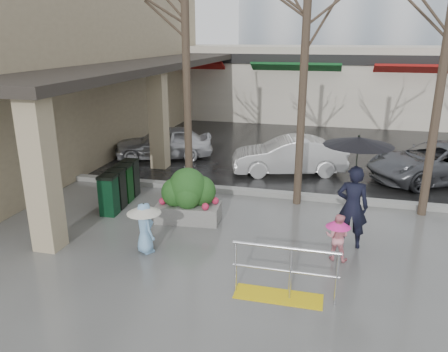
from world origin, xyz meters
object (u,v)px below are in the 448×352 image
at_px(handrail, 282,279).
at_px(woman, 355,181).
at_px(tree_west, 185,14).
at_px(planter, 188,196).
at_px(child_pink, 338,234).
at_px(news_boxes, 120,186).
at_px(car_c, 437,162).
at_px(tree_midwest, 307,6).
at_px(child_blue, 145,222).
at_px(car_a, 164,142).
at_px(car_b, 289,156).

distance_m(handrail, woman, 2.95).
xyz_separation_m(tree_west, planter, (0.62, -1.90, -4.41)).
distance_m(child_pink, news_boxes, 6.16).
height_order(tree_west, car_c, tree_west).
distance_m(tree_west, planter, 4.84).
relative_size(tree_midwest, child_pink, 6.85).
bearing_deg(child_pink, planter, -7.42).
relative_size(tree_midwest, child_blue, 6.14).
distance_m(tree_west, woman, 6.26).
height_order(car_a, car_b, same).
distance_m(handrail, news_boxes, 6.07).
relative_size(tree_west, child_blue, 5.96).
relative_size(tree_west, car_c, 1.50).
height_order(child_blue, planter, planter).
bearing_deg(child_blue, planter, -60.57).
relative_size(child_pink, news_boxes, 0.52).
height_order(planter, car_a, planter).
height_order(tree_midwest, car_c, tree_midwest).
relative_size(handrail, tree_west, 0.28).
bearing_deg(news_boxes, tree_west, 35.13).
bearing_deg(car_c, car_b, -113.05).
bearing_deg(car_a, planter, 7.57).
xyz_separation_m(planter, car_a, (-2.84, 5.46, -0.04)).
bearing_deg(woman, planter, -4.51).
xyz_separation_m(car_a, car_c, (9.63, -0.42, 0.00)).
bearing_deg(handrail, news_boxes, 144.69).
xyz_separation_m(child_pink, planter, (-3.68, 1.18, 0.09)).
distance_m(tree_west, tree_midwest, 3.20).
height_order(woman, car_b, woman).
height_order(child_pink, car_b, car_b).
relative_size(woman, car_a, 0.69).
bearing_deg(child_blue, car_a, -30.78).
bearing_deg(handrail, car_b, 95.38).
height_order(handrail, tree_west, tree_west).
distance_m(handrail, car_a, 10.06).
bearing_deg(handrail, car_a, 123.71).
bearing_deg(tree_west, car_c, 23.01).
height_order(woman, child_blue, woman).
distance_m(tree_midwest, news_boxes, 6.83).
xyz_separation_m(child_pink, news_boxes, (-5.89, 1.79, -0.03)).
height_order(tree_west, tree_midwest, tree_midwest).
relative_size(tree_west, car_b, 1.78).
height_order(child_pink, child_blue, child_blue).
relative_size(child_pink, car_a, 0.28).
bearing_deg(tree_west, planter, -71.96).
distance_m(news_boxes, car_c, 10.04).
relative_size(woman, planter, 1.53).
xyz_separation_m(handrail, car_c, (4.05, 7.95, 0.25)).
height_order(child_blue, news_boxes, child_blue).
xyz_separation_m(tree_midwest, car_a, (-5.42, 3.56, -4.60)).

